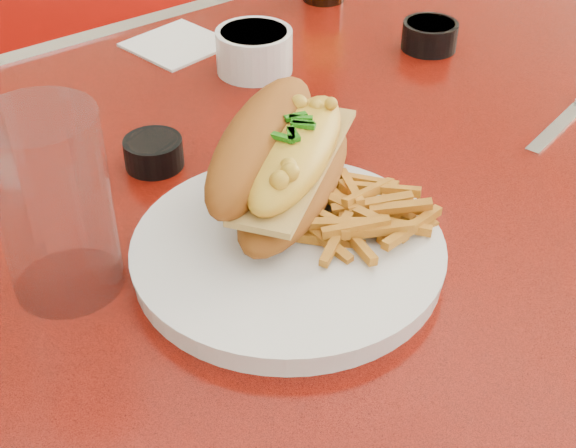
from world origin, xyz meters
TOP-DOWN VIEW (x-y plane):
  - diner_table at (0.00, 0.00)m, footprint 1.23×0.83m
  - booth_bench_far at (0.00, 0.81)m, footprint 1.20×0.51m
  - dinner_plate at (-0.19, -0.11)m, footprint 0.34×0.34m
  - mac_hoagie at (-0.15, -0.06)m, footprint 0.24×0.21m
  - fries_pile at (-0.13, -0.12)m, footprint 0.13×0.13m
  - fork at (-0.13, -0.09)m, footprint 0.06×0.12m
  - gravy_ramekin at (-0.01, 0.19)m, footprint 0.11×0.11m
  - sauce_cup_left at (-0.21, 0.08)m, footprint 0.06×0.06m
  - sauce_cup_right at (0.20, 0.11)m, footprint 0.08×0.08m
  - water_tumbler at (-0.35, -0.03)m, footprint 0.09×0.09m
  - knife at (0.22, -0.10)m, footprint 0.19×0.06m
  - paper_napkin at (-0.05, 0.31)m, footprint 0.12×0.12m

SIDE VIEW (x-z plane):
  - booth_bench_far at x=0.00m, z-range -0.16..0.74m
  - diner_table at x=0.00m, z-range 0.22..0.99m
  - paper_napkin at x=-0.05m, z-range 0.77..0.77m
  - knife at x=0.22m, z-range 0.77..0.78m
  - dinner_plate at x=-0.19m, z-range 0.77..0.79m
  - sauce_cup_left at x=-0.21m, z-range 0.77..0.80m
  - fork at x=-0.13m, z-range 0.79..0.79m
  - sauce_cup_right at x=0.20m, z-range 0.77..0.81m
  - gravy_ramekin at x=-0.01m, z-range 0.77..0.82m
  - fries_pile at x=-0.13m, z-range 0.79..0.82m
  - mac_hoagie at x=-0.15m, z-range 0.78..0.88m
  - water_tumbler at x=-0.35m, z-range 0.77..0.93m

